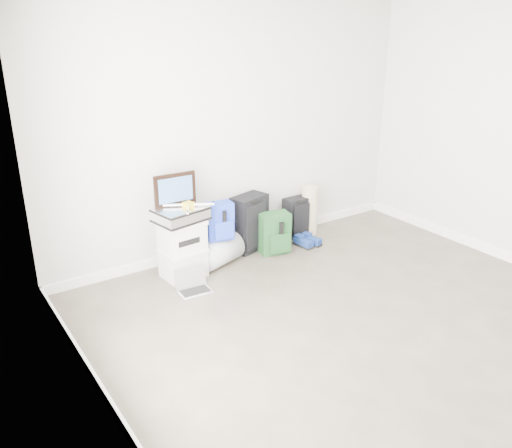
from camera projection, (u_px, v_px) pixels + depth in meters
ground at (398, 346)px, 4.47m from camera, size 5.00×5.00×0.00m
room_envelope at (419, 139)px, 3.85m from camera, size 4.52×5.02×2.71m
boxes_stack at (183, 249)px, 5.53m from camera, size 0.46×0.38×0.62m
briefcase at (181, 214)px, 5.39m from camera, size 0.54×0.44×0.14m
painting at (175, 189)px, 5.38m from camera, size 0.44×0.05×0.33m
drone at (188, 205)px, 5.39m from camera, size 0.46×0.46×0.05m
duffel_bag at (219, 251)px, 5.85m from camera, size 0.58×0.45×0.31m
blue_backpack at (219, 222)px, 5.69m from camera, size 0.31×0.25×0.40m
large_suitcase at (250, 223)px, 6.16m from camera, size 0.47×0.36×0.65m
green_backpack at (275, 234)px, 6.11m from camera, size 0.37×0.30×0.47m
carry_on at (296, 217)px, 6.57m from camera, size 0.31×0.21×0.49m
shoes at (307, 242)px, 6.37m from camera, size 0.27×0.28×0.09m
rolled_rug at (310, 210)px, 6.64m from camera, size 0.20×0.20×0.60m
laptop at (193, 286)px, 5.33m from camera, size 0.33×0.25×0.23m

